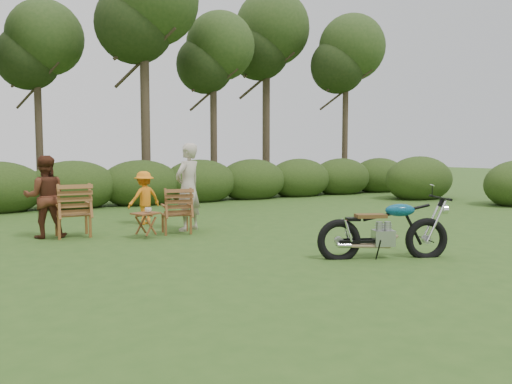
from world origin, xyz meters
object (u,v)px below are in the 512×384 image
child (145,224)px  side_table (146,225)px  motorcycle (383,258)px  adult_a (188,230)px  cup (148,210)px  lawn_chair_right (177,233)px  adult_b (46,238)px  lawn_chair_left (74,237)px

child → side_table: bearing=60.4°
motorcycle → side_table: size_ratio=4.01×
adult_a → child: (-0.52, 1.33, 0.00)m
motorcycle → child: bearing=135.4°
motorcycle → side_table: motorcycle is taller
cup → motorcycle: bearing=-54.1°
lawn_chair_right → adult_b: 2.47m
side_table → child: (0.54, 1.78, -0.24)m
adult_a → child: size_ratio=1.51×
adult_a → child: adult_a is taller
motorcycle → side_table: bearing=150.3°
lawn_chair_left → adult_b: 0.49m
motorcycle → child: child is taller
motorcycle → adult_b: 6.25m
lawn_chair_left → adult_b: adult_b is taller
side_table → lawn_chair_right: bearing=17.3°
lawn_chair_left → side_table: 1.46m
adult_a → adult_b: size_ratio=1.16×
lawn_chair_right → lawn_chair_left: lawn_chair_left is taller
adult_a → adult_b: bearing=-38.6°
lawn_chair_right → adult_b: size_ratio=0.58×
side_table → adult_a: 1.18m
cup → adult_a: (1.02, 0.49, -0.54)m
motorcycle → lawn_chair_left: bearing=154.8°
adult_b → child: size_ratio=1.31×
adult_b → child: adult_b is taller
cup → adult_a: adult_a is taller
cup → child: 1.96m
adult_b → child: bearing=-152.1°
motorcycle → child: 5.76m
lawn_chair_left → adult_a: bearing=173.0°
lawn_chair_left → adult_a: size_ratio=0.57×
lawn_chair_left → adult_a: (2.23, -0.38, 0.00)m
motorcycle → adult_a: bearing=135.3°
lawn_chair_left → adult_b: (-0.47, 0.15, 0.00)m
lawn_chair_right → side_table: side_table is taller
motorcycle → cup: size_ratio=15.33×
motorcycle → cup: cup is taller
lawn_chair_right → child: child is taller
adult_b → child: (2.18, 0.79, 0.00)m
motorcycle → child: (-2.07, 5.37, 0.00)m
cup → adult_b: (-1.68, 1.02, -0.54)m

